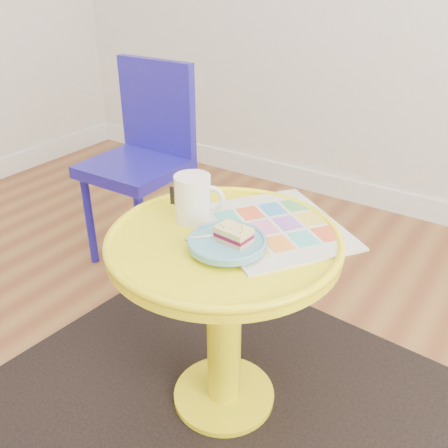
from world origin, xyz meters
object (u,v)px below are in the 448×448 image
Objects in this scene: chair at (144,151)px; plate at (227,243)px; side_table at (224,290)px; mug at (194,197)px; newspaper at (276,226)px.

chair is 4.40× the size of plate.
mug is at bearing 162.57° from side_table.
plate reaches higher than newspaper.
chair reaches higher than newspaper.
chair is 2.23× the size of newspaper.
mug reaches higher than side_table.
chair is 0.94m from newspaper.
newspaper is 2.77× the size of mug.
mug is at bearing -38.99° from chair.
chair is at bearing 144.86° from side_table.
newspaper is at bearing -27.40° from chair.
newspaper is 0.23m from mug.
mug reaches higher than plate.
chair is 0.83m from mug.
side_table is 0.93m from chair.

